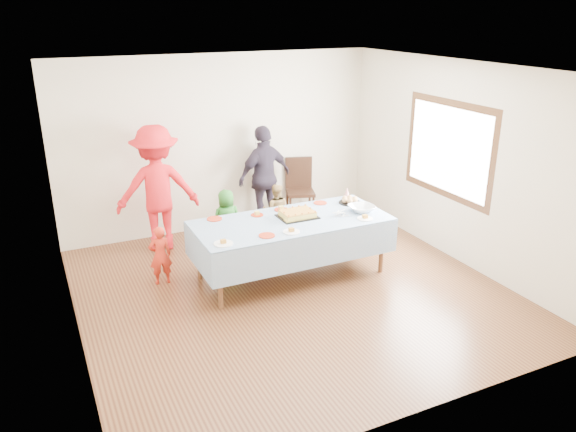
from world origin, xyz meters
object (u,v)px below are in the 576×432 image
at_px(birthday_cake, 297,214).
at_px(adult_left, 157,188).
at_px(party_table, 291,224).
at_px(dining_chair, 300,185).

relative_size(birthday_cake, adult_left, 0.27).
bearing_deg(party_table, adult_left, 128.56).
xyz_separation_m(party_table, adult_left, (-1.32, 1.66, 0.18)).
bearing_deg(dining_chair, adult_left, -156.22).
xyz_separation_m(party_table, birthday_cake, (0.11, 0.06, 0.10)).
bearing_deg(birthday_cake, adult_left, 131.93).
distance_m(party_table, dining_chair, 2.18).
bearing_deg(adult_left, dining_chair, -167.52).
height_order(dining_chair, adult_left, adult_left).
bearing_deg(party_table, birthday_cake, 28.03).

